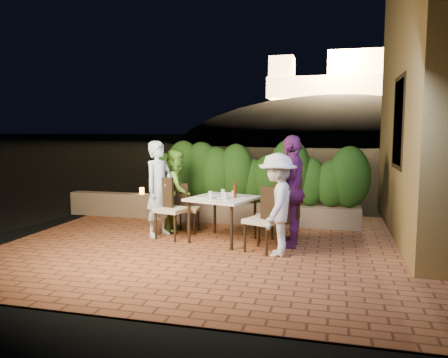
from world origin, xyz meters
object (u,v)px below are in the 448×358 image
(diner_green, at_px, (177,190))
(diner_white, at_px, (277,205))
(diner_purple, at_px, (292,191))
(parapet_lamp, at_px, (142,191))
(beer_bottle, at_px, (235,189))
(chair_right_front, at_px, (262,219))
(bowl, at_px, (229,194))
(chair_right_back, at_px, (276,214))
(dining_table, at_px, (223,219))
(diner_blue, at_px, (159,189))
(chair_left_front, at_px, (172,208))
(chair_left_back, at_px, (187,208))

(diner_green, distance_m, diner_white, 2.36)
(diner_purple, distance_m, parapet_lamp, 3.75)
(beer_bottle, relative_size, chair_right_front, 0.28)
(bowl, relative_size, chair_right_back, 0.15)
(chair_right_front, bearing_deg, diner_purple, -110.56)
(dining_table, height_order, diner_blue, diner_blue)
(chair_right_back, height_order, diner_white, diner_white)
(chair_right_front, height_order, diner_purple, diner_purple)
(chair_left_front, relative_size, parapet_lamp, 7.56)
(bowl, xyz_separation_m, chair_left_front, (-0.94, -0.28, -0.24))
(diner_purple, bearing_deg, dining_table, -90.05)
(chair_right_back, xyz_separation_m, diner_white, (0.11, -0.64, 0.26))
(chair_left_back, bearing_deg, parapet_lamp, 136.79)
(diner_white, bearing_deg, diner_blue, -104.18)
(chair_left_back, bearing_deg, diner_white, -35.50)
(beer_bottle, height_order, diner_purple, diner_purple)
(beer_bottle, relative_size, diner_white, 0.19)
(dining_table, bearing_deg, chair_left_front, -179.01)
(diner_green, bearing_deg, dining_table, -124.85)
(chair_left_front, relative_size, diner_white, 0.69)
(beer_bottle, bearing_deg, dining_table, -179.26)
(dining_table, height_order, chair_right_front, chair_right_front)
(chair_right_front, bearing_deg, diner_blue, 6.20)
(diner_green, bearing_deg, diner_purple, -110.99)
(chair_right_back, xyz_separation_m, diner_blue, (-2.07, 0.04, 0.34))
(bowl, distance_m, diner_blue, 1.23)
(chair_right_back, distance_m, diner_white, 0.70)
(chair_left_front, bearing_deg, parapet_lamp, 144.18)
(chair_right_front, xyz_separation_m, diner_white, (0.24, -0.13, 0.26))
(bowl, xyz_separation_m, parapet_lamp, (-2.25, 1.31, -0.20))
(dining_table, xyz_separation_m, chair_right_front, (0.76, -0.47, 0.14))
(parapet_lamp, bearing_deg, dining_table, -35.61)
(diner_blue, distance_m, parapet_lamp, 1.84)
(chair_right_front, bearing_deg, bowl, -23.83)
(bowl, relative_size, chair_left_front, 0.15)
(chair_right_front, xyz_separation_m, parapet_lamp, (-2.97, 2.06, 0.06))
(diner_blue, relative_size, diner_green, 1.11)
(chair_left_back, height_order, diner_purple, diner_purple)
(chair_left_back, xyz_separation_m, parapet_lamp, (-1.42, 1.12, 0.12))
(chair_left_front, height_order, diner_blue, diner_blue)
(chair_right_back, distance_m, parapet_lamp, 3.47)
(dining_table, distance_m, chair_right_front, 0.90)
(dining_table, distance_m, parapet_lamp, 2.72)
(beer_bottle, distance_m, parapet_lamp, 2.91)
(beer_bottle, bearing_deg, chair_right_back, 2.64)
(chair_left_back, xyz_separation_m, diner_purple, (1.95, -0.49, 0.45))
(dining_table, xyz_separation_m, chair_right_back, (0.89, 0.03, 0.13))
(chair_left_back, distance_m, chair_right_back, 1.74)
(chair_left_front, height_order, diner_purple, diner_purple)
(dining_table, xyz_separation_m, diner_green, (-1.03, 0.59, 0.38))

